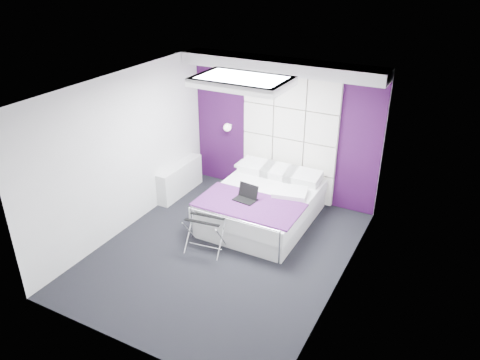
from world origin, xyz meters
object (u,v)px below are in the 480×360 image
object	(u,v)px
wall_lamp	(228,127)
radiator	(180,179)
nightstand	(248,165)
luggage_rack	(205,234)
laptop	(246,196)
bed	(262,205)

from	to	relation	value
wall_lamp	radiator	world-z (taller)	wall_lamp
nightstand	luggage_rack	world-z (taller)	nightstand
radiator	luggage_rack	xyz separation A→B (m)	(1.42, -1.39, -0.02)
laptop	radiator	bearing A→B (deg)	168.85
bed	laptop	xyz separation A→B (m)	(-0.11, -0.38, 0.33)
luggage_rack	wall_lamp	bearing A→B (deg)	102.48
bed	nightstand	distance (m)	1.18
nightstand	luggage_rack	xyz separation A→B (m)	(0.33, -2.11, -0.26)
radiator	nightstand	xyz separation A→B (m)	(1.09, 0.72, 0.24)
wall_lamp	nightstand	xyz separation A→B (m)	(0.45, -0.04, -0.68)
wall_lamp	radiator	xyz separation A→B (m)	(-0.64, -0.76, -0.92)
bed	nightstand	bearing A→B (deg)	128.95
nightstand	luggage_rack	distance (m)	2.15
radiator	luggage_rack	world-z (taller)	radiator
radiator	laptop	xyz separation A→B (m)	(1.70, -0.56, 0.34)
luggage_rack	laptop	world-z (taller)	laptop
bed	nightstand	xyz separation A→B (m)	(-0.73, 0.90, 0.23)
radiator	luggage_rack	size ratio (longest dim) A/B	2.11
nightstand	radiator	bearing A→B (deg)	-146.58
wall_lamp	radiator	bearing A→B (deg)	-130.10
nightstand	laptop	xyz separation A→B (m)	(0.61, -1.28, 0.10)
wall_lamp	laptop	xyz separation A→B (m)	(1.06, -1.32, -0.58)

